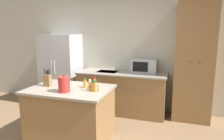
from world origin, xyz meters
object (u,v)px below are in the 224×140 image
(refrigerator, at_px, (61,70))
(knife_block, at_px, (47,80))
(microwave, at_px, (144,66))
(spice_bottle_tall_dark, at_px, (99,87))
(spice_bottle_orange_cap, at_px, (93,86))
(kettle, at_px, (64,84))
(spice_bottle_pale_salt, at_px, (85,83))
(spice_bottle_amber_oil, at_px, (95,83))
(pantry_cabinet, at_px, (193,62))
(spice_bottle_short_red, at_px, (95,86))
(spice_bottle_green_herb, at_px, (90,85))
(fire_extinguisher, at_px, (38,96))

(refrigerator, xyz_separation_m, knife_block, (0.65, -1.44, 0.13))
(microwave, xyz_separation_m, spice_bottle_tall_dark, (-0.44, -1.56, -0.11))
(spice_bottle_orange_cap, bearing_deg, kettle, -142.82)
(spice_bottle_tall_dark, relative_size, spice_bottle_orange_cap, 1.01)
(spice_bottle_pale_salt, relative_size, spice_bottle_orange_cap, 1.26)
(knife_block, bearing_deg, spice_bottle_tall_dark, 0.03)
(refrigerator, height_order, spice_bottle_amber_oil, refrigerator)
(pantry_cabinet, distance_m, spice_bottle_short_red, 2.13)
(refrigerator, bearing_deg, spice_bottle_tall_dark, -42.74)
(spice_bottle_short_red, distance_m, kettle, 0.46)
(pantry_cabinet, distance_m, spice_bottle_green_herb, 2.19)
(microwave, bearing_deg, fire_extinguisher, -175.03)
(spice_bottle_amber_oil, distance_m, fire_extinguisher, 2.51)
(spice_bottle_tall_dark, bearing_deg, knife_block, -179.97)
(knife_block, bearing_deg, pantry_cabinet, 32.56)
(spice_bottle_short_red, relative_size, spice_bottle_amber_oil, 0.98)
(microwave, bearing_deg, spice_bottle_tall_dark, -105.79)
(kettle, bearing_deg, spice_bottle_pale_salt, 58.98)
(refrigerator, bearing_deg, spice_bottle_pale_salt, -46.38)
(spice_bottle_orange_cap, relative_size, fire_extinguisher, 0.30)
(spice_bottle_green_herb, distance_m, kettle, 0.38)
(microwave, distance_m, kettle, 2.00)
(knife_block, bearing_deg, spice_bottle_green_herb, -2.38)
(spice_bottle_amber_oil, relative_size, spice_bottle_green_herb, 0.99)
(spice_bottle_tall_dark, xyz_separation_m, spice_bottle_pale_salt, (-0.29, 0.10, 0.01))
(fire_extinguisher, bearing_deg, spice_bottle_pale_salt, -32.93)
(spice_bottle_orange_cap, height_order, kettle, kettle)
(refrigerator, distance_m, microwave, 2.01)
(knife_block, height_order, kettle, knife_block)
(knife_block, distance_m, spice_bottle_amber_oil, 0.80)
(spice_bottle_short_red, bearing_deg, refrigerator, 135.42)
(microwave, xyz_separation_m, spice_bottle_short_red, (-0.49, -1.61, -0.09))
(spice_bottle_pale_salt, xyz_separation_m, kettle, (-0.19, -0.31, 0.05))
(spice_bottle_short_red, bearing_deg, knife_block, 177.01)
(microwave, xyz_separation_m, knife_block, (-1.35, -1.56, -0.07))
(spice_bottle_orange_cap, distance_m, kettle, 0.45)
(refrigerator, bearing_deg, spice_bottle_short_red, -44.58)
(spice_bottle_tall_dark, xyz_separation_m, spice_bottle_green_herb, (-0.14, -0.03, 0.03))
(spice_bottle_amber_oil, distance_m, spice_bottle_pale_salt, 0.16)
(spice_bottle_green_herb, bearing_deg, spice_bottle_amber_oil, 86.18)
(microwave, bearing_deg, pantry_cabinet, -4.50)
(pantry_cabinet, bearing_deg, spice_bottle_orange_cap, -137.13)
(refrigerator, distance_m, spice_bottle_tall_dark, 2.12)
(spice_bottle_orange_cap, bearing_deg, spice_bottle_short_red, -56.37)
(spice_bottle_tall_dark, height_order, spice_bottle_green_herb, spice_bottle_green_herb)
(spice_bottle_short_red, distance_m, spice_bottle_pale_salt, 0.28)
(spice_bottle_short_red, relative_size, fire_extinguisher, 0.42)
(spice_bottle_pale_salt, height_order, spice_bottle_orange_cap, spice_bottle_pale_salt)
(spice_bottle_green_herb, xyz_separation_m, kettle, (-0.34, -0.18, 0.04))
(refrigerator, distance_m, spice_bottle_orange_cap, 2.00)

